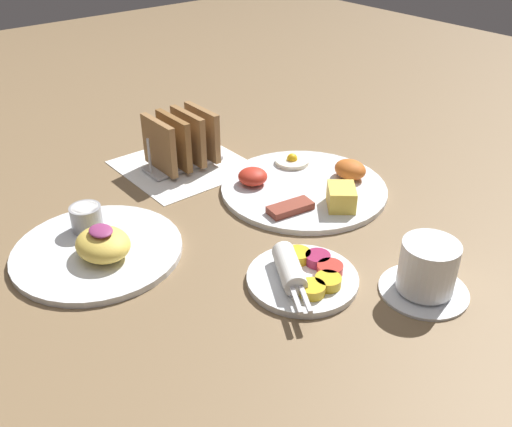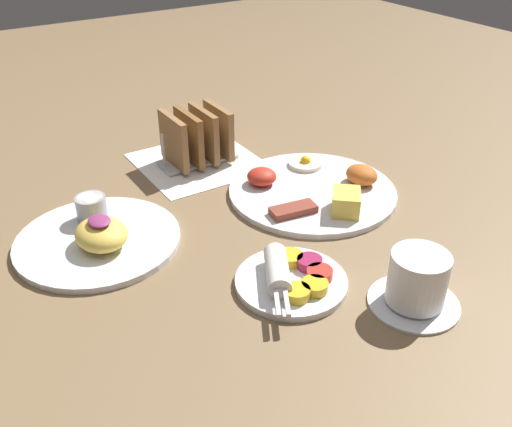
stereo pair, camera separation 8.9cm
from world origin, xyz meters
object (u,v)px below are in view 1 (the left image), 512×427
object	(u,v)px
plate_condiments	(303,275)
coffee_cup	(427,270)
plate_foreground	(98,245)
plate_breakfast	(306,186)
toast_rack	(182,141)

from	to	relation	value
plate_condiments	coffee_cup	bearing A→B (deg)	43.27
plate_condiments	plate_foreground	size ratio (longest dim) A/B	0.62
plate_breakfast	toast_rack	bearing A→B (deg)	-152.83
plate_breakfast	coffee_cup	distance (m)	0.31
toast_rack	coffee_cup	bearing A→B (deg)	4.66
coffee_cup	plate_breakfast	bearing A→B (deg)	166.86
plate_condiments	plate_foreground	bearing A→B (deg)	-142.24
plate_breakfast	plate_condiments	world-z (taller)	plate_breakfast
plate_foreground	coffee_cup	bearing A→B (deg)	39.68
plate_condiments	toast_rack	size ratio (longest dim) A/B	1.05
plate_breakfast	plate_foreground	xyz separation A→B (m)	(-0.06, -0.37, 0.00)
coffee_cup	toast_rack	bearing A→B (deg)	-175.34
plate_breakfast	toast_rack	distance (m)	0.25
plate_condiments	plate_breakfast	bearing A→B (deg)	135.40
plate_breakfast	toast_rack	world-z (taller)	toast_rack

